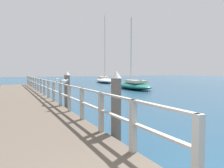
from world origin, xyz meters
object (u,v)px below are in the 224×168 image
Objects in this scene: dock_piling_far at (67,91)px; boat_2 at (104,80)px; dock_piling_near at (116,107)px; seagull_foreground at (64,81)px; seagull_background at (57,80)px; boat_1 at (133,85)px.

boat_2 is (12.85, 23.92, -0.55)m from dock_piling_far.
boat_2 reaches higher than dock_piling_near.
seagull_background is at bearing 151.75° from seagull_foreground.
boat_2 reaches higher than boat_1.
dock_piling_near is 5.17m from dock_piling_far.
dock_piling_near is 0.23× the size of boat_1.
dock_piling_far is 4.17× the size of seagull_background.
dock_piling_far reaches higher than seagull_foreground.
dock_piling_far is 0.23× the size of boat_1.
boat_1 is at bearing -142.71° from seagull_background.
seagull_foreground is (-0.37, -0.98, 0.55)m from dock_piling_far.
dock_piling_far is 27.16m from boat_2.
dock_piling_near is at bearing -23.41° from seagull_foreground.
boat_1 is (10.61, 11.34, -1.14)m from seagull_foreground.
dock_piling_near is at bearing -114.51° from boat_1.
boat_2 reaches higher than seagull_background.
seagull_background is at bearing 125.39° from dock_piling_far.
dock_piling_far is 4.53× the size of seagull_foreground.
dock_piling_far is 1.19m from seagull_foreground.
dock_piling_near is at bearing 80.45° from boat_2.
seagull_foreground is at bearing 76.32° from boat_2.
boat_1 is at bearing 45.35° from dock_piling_far.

